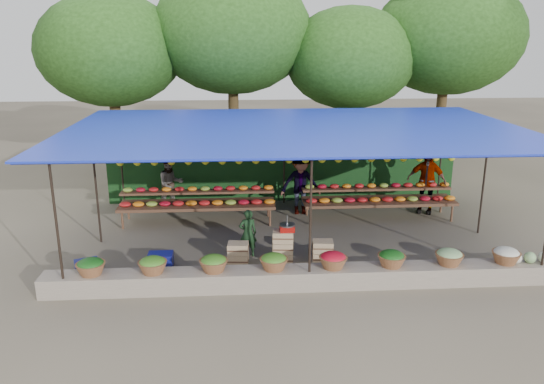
{
  "coord_description": "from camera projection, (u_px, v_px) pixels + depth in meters",
  "views": [
    {
      "loc": [
        -1.38,
        -12.49,
        4.92
      ],
      "look_at": [
        -0.54,
        0.2,
        1.15
      ],
      "focal_mm": 35.0,
      "sensor_mm": 36.0,
      "label": 1
    }
  ],
  "objects": [
    {
      "name": "weighing_scale",
      "position": [
        287.0,
        227.0,
        11.67
      ],
      "size": [
        0.34,
        0.34,
        0.36
      ],
      "color": "#AF120E",
      "rests_on": "crate_counter"
    },
    {
      "name": "blue_crate_front",
      "position": [
        87.0,
        267.0,
        11.38
      ],
      "size": [
        0.58,
        0.5,
        0.29
      ],
      "primitive_type": "cube",
      "rotation": [
        0.0,
        0.0,
        0.38
      ],
      "color": "navy",
      "rests_on": "ground"
    },
    {
      "name": "customer_left",
      "position": [
        171.0,
        184.0,
        15.37
      ],
      "size": [
        0.92,
        0.83,
        1.55
      ],
      "primitive_type": "imported",
      "rotation": [
        0.0,
        0.0,
        0.4
      ],
      "color": "slate",
      "rests_on": "ground"
    },
    {
      "name": "vendor_seated",
      "position": [
        248.0,
        233.0,
        12.14
      ],
      "size": [
        0.45,
        0.33,
        1.13
      ],
      "primitive_type": "imported",
      "rotation": [
        0.0,
        0.0,
        3.28
      ],
      "color": "#163219",
      "rests_on": "ground"
    },
    {
      "name": "fruit_table_right",
      "position": [
        379.0,
        197.0,
        14.71
      ],
      "size": [
        4.21,
        0.95,
        0.93
      ],
      "color": "#482F1C",
      "rests_on": "ground"
    },
    {
      "name": "tree_row",
      "position": [
        291.0,
        42.0,
        17.96
      ],
      "size": [
        16.51,
        5.5,
        7.12
      ],
      "color": "#3D2D16",
      "rests_on": "ground"
    },
    {
      "name": "produce_baskets",
      "position": [
        304.0,
        261.0,
        10.64
      ],
      "size": [
        8.98,
        0.58,
        0.34
      ],
      "color": "brown",
      "rests_on": "stone_curb"
    },
    {
      "name": "stall_canopy",
      "position": [
        295.0,
        133.0,
        12.75
      ],
      "size": [
        10.8,
        6.6,
        2.82
      ],
      "color": "black",
      "rests_on": "ground"
    },
    {
      "name": "blue_crate_back",
      "position": [
        161.0,
        260.0,
        11.66
      ],
      "size": [
        0.54,
        0.4,
        0.32
      ],
      "primitive_type": "cube",
      "rotation": [
        0.0,
        0.0,
        0.02
      ],
      "color": "navy",
      "rests_on": "ground"
    },
    {
      "name": "fruit_table_left",
      "position": [
        198.0,
        200.0,
        14.4
      ],
      "size": [
        4.21,
        0.95,
        0.93
      ],
      "color": "#482F1C",
      "rests_on": "ground"
    },
    {
      "name": "crate_counter",
      "position": [
        282.0,
        250.0,
        11.82
      ],
      "size": [
        2.38,
        0.38,
        0.77
      ],
      "color": "tan",
      "rests_on": "ground"
    },
    {
      "name": "stone_curb",
      "position": [
        308.0,
        277.0,
        10.75
      ],
      "size": [
        10.6,
        0.55,
        0.4
      ],
      "primitive_type": "cube",
      "color": "slate",
      "rests_on": "ground"
    },
    {
      "name": "ground",
      "position": [
        294.0,
        237.0,
        13.44
      ],
      "size": [
        60.0,
        60.0,
        0.0
      ],
      "primitive_type": "plane",
      "color": "brown",
      "rests_on": "ground"
    },
    {
      "name": "customer_right",
      "position": [
        426.0,
        181.0,
        15.08
      ],
      "size": [
        1.17,
        0.92,
        1.86
      ],
      "primitive_type": "imported",
      "rotation": [
        0.0,
        0.0,
        -0.5
      ],
      "color": "slate",
      "rests_on": "ground"
    },
    {
      "name": "customer_mid",
      "position": [
        301.0,
        184.0,
        15.0
      ],
      "size": [
        1.16,
        0.68,
        1.77
      ],
      "primitive_type": "imported",
      "rotation": [
        0.0,
        0.0,
        0.02
      ],
      "color": "slate",
      "rests_on": "ground"
    },
    {
      "name": "netting_backdrop",
      "position": [
        283.0,
        161.0,
        16.1
      ],
      "size": [
        10.6,
        0.06,
        2.5
      ],
      "primitive_type": "cube",
      "color": "#1C4619",
      "rests_on": "ground"
    }
  ]
}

